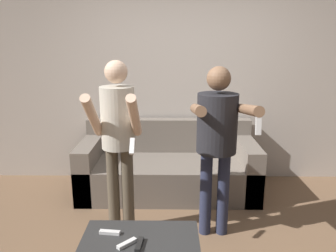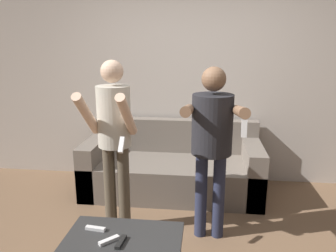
% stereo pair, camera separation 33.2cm
% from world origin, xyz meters
% --- Properties ---
extents(wall_back, '(6.40, 0.06, 2.70)m').
position_xyz_m(wall_back, '(0.00, 1.88, 1.35)').
color(wall_back, beige).
rests_on(wall_back, ground_plane).
extents(couch, '(2.06, 0.88, 0.82)m').
position_xyz_m(couch, '(-0.20, 1.42, 0.28)').
color(couch, slate).
rests_on(couch, ground_plane).
extents(person_standing_left, '(0.42, 0.61, 1.62)m').
position_xyz_m(person_standing_left, '(-0.63, 0.48, 1.00)').
color(person_standing_left, brown).
rests_on(person_standing_left, ground_plane).
extents(person_standing_right, '(0.48, 0.80, 1.57)m').
position_xyz_m(person_standing_right, '(0.24, 0.48, 1.00)').
color(person_standing_right, '#282D47').
rests_on(person_standing_right, ground_plane).
extents(coffee_table, '(0.83, 0.49, 0.42)m').
position_xyz_m(coffee_table, '(-0.38, -0.25, 0.37)').
color(coffee_table, '#2D2D2D').
rests_on(coffee_table, ground_plane).
extents(remote_near, '(0.05, 0.15, 0.02)m').
position_xyz_m(remote_near, '(-0.38, -0.33, 0.43)').
color(remote_near, black).
rests_on(remote_near, coffee_table).
extents(remote_mid, '(0.13, 0.13, 0.02)m').
position_xyz_m(remote_mid, '(-0.46, -0.32, 0.43)').
color(remote_mid, white).
rests_on(remote_mid, coffee_table).
extents(remote_far, '(0.15, 0.05, 0.02)m').
position_xyz_m(remote_far, '(-0.61, -0.19, 0.43)').
color(remote_far, white).
rests_on(remote_far, coffee_table).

